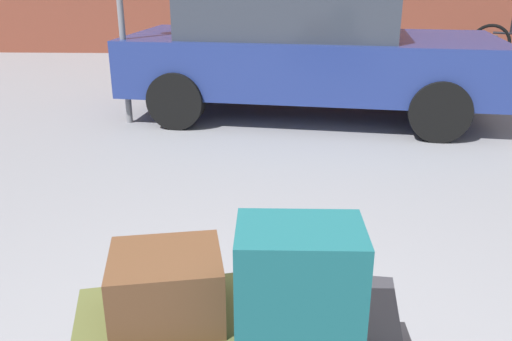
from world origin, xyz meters
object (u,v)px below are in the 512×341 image
Objects in this scene: suitcase_teal_center at (297,330)px; bollard_kerb_near at (395,55)px; suitcase_charcoal_rear_left at (320,331)px; duffel_bag_brown_topmost_pile at (167,286)px; parked_car at (305,52)px; bollard_kerb_mid at (486,56)px.

bollard_kerb_near is at bearing 75.44° from suitcase_teal_center.
suitcase_charcoal_rear_left is 0.60m from duffel_bag_brown_topmost_pile.
parked_car reaches higher than suitcase_teal_center.
suitcase_charcoal_rear_left is 8.22m from bollard_kerb_mid.
bollard_kerb_mid is (3.88, 7.60, -0.38)m from duffel_bag_brown_topmost_pile.
bollard_kerb_mid is at bearing 52.38° from duffel_bag_brown_topmost_pile.
bollard_kerb_near is (1.84, 7.50, -0.14)m from suitcase_charcoal_rear_left.
parked_car is (0.18, 4.88, 0.29)m from suitcase_charcoal_rear_left.
suitcase_teal_center is 0.38m from suitcase_charcoal_rear_left.
bollard_kerb_near is (1.94, 7.79, -0.36)m from suitcase_teal_center.
parked_car reaches higher than duffel_bag_brown_topmost_pile.
suitcase_teal_center is 8.04m from bollard_kerb_near.
bollard_kerb_near is (1.66, 2.62, -0.43)m from parked_car.
duffel_bag_brown_topmost_pile is 0.08× the size of parked_car.
parked_car is at bearing -122.33° from bollard_kerb_near.
bollard_kerb_near is (2.38, 7.60, -0.38)m from duffel_bag_brown_topmost_pile.
suitcase_teal_center reaches higher than bollard_kerb_near.
parked_car is at bearing 71.19° from duffel_bag_brown_topmost_pile.
duffel_bag_brown_topmost_pile reaches higher than bollard_kerb_near.
suitcase_charcoal_rear_left is at bearing -114.00° from bollard_kerb_mid.
parked_car reaches higher than suitcase_charcoal_rear_left.
suitcase_teal_center is 1.05× the size of bollard_kerb_mid.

